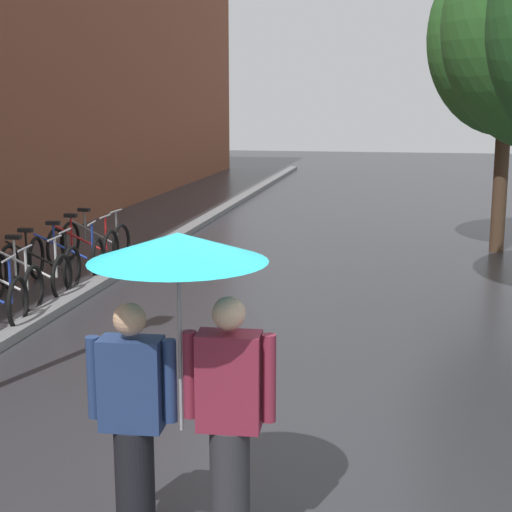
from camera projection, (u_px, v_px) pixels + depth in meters
ground_plane at (178, 512)px, 5.52m from camera, size 80.00×80.00×0.00m
kerb_strip at (167, 242)px, 15.73m from camera, size 0.30×36.00×0.12m
street_tree_2 at (509, 37)px, 14.28m from camera, size 2.99×2.99×5.87m
parked_bicycle_4 at (29, 275)px, 11.35m from camera, size 1.10×0.73×0.96m
parked_bicycle_5 at (40, 266)px, 11.95m from camera, size 1.12×0.77×0.96m
parked_bicycle_6 at (67, 257)px, 12.67m from camera, size 1.17×0.84×0.96m
parked_bicycle_7 at (83, 247)px, 13.46m from camera, size 1.08×0.70×0.96m
parked_bicycle_8 at (95, 240)px, 14.14m from camera, size 1.13×0.77×0.96m
couple_under_umbrella at (180, 343)px, 4.86m from camera, size 1.22×1.12×2.09m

